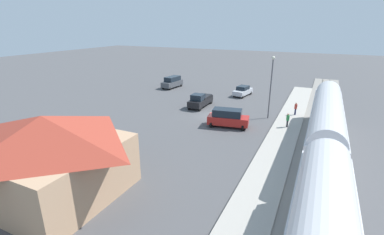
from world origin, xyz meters
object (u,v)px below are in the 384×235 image
(sedan_silver, at_px, (243,91))
(light_pole_near_platform, at_px, (271,80))
(pickup_black, at_px, (200,100))
(pedestrian_waiting_far, at_px, (288,119))
(pedestrian_on_platform, at_px, (296,108))
(suv_red, at_px, (228,118))
(station_building, at_px, (48,154))
(suv_charcoal, at_px, (172,82))

(sedan_silver, xyz_separation_m, light_pole_near_platform, (-6.40, 10.43, 4.22))
(pickup_black, xyz_separation_m, light_pole_near_platform, (-10.36, 0.96, 4.08))
(pedestrian_waiting_far, distance_m, light_pole_near_platform, 5.81)
(sedan_silver, height_order, light_pole_near_platform, light_pole_near_platform)
(pedestrian_on_platform, height_order, pickup_black, pickup_black)
(pickup_black, distance_m, suv_red, 9.14)
(station_building, xyz_separation_m, suv_red, (-7.35, -18.84, -1.96))
(pedestrian_on_platform, height_order, pedestrian_waiting_far, same)
(station_building, height_order, pedestrian_on_platform, station_building)
(station_building, distance_m, light_pole_near_platform, 26.82)
(suv_charcoal, bearing_deg, pickup_black, 136.72)
(station_building, relative_size, pedestrian_on_platform, 6.18)
(pedestrian_waiting_far, height_order, sedan_silver, pedestrian_waiting_far)
(pedestrian_on_platform, height_order, suv_red, suv_red)
(station_building, relative_size, pickup_black, 1.96)
(station_building, relative_size, light_pole_near_platform, 1.29)
(light_pole_near_platform, bearing_deg, pickup_black, -5.30)
(sedan_silver, bearing_deg, suv_charcoal, -1.26)
(pickup_black, bearing_deg, suv_red, 135.46)
(suv_red, distance_m, light_pole_near_platform, 7.75)
(sedan_silver, bearing_deg, pedestrian_on_platform, 138.86)
(sedan_silver, distance_m, suv_red, 16.09)
(pedestrian_on_platform, distance_m, sedan_silver, 12.76)
(suv_charcoal, xyz_separation_m, light_pole_near_platform, (-20.76, 10.75, 3.95))
(pedestrian_waiting_far, xyz_separation_m, pickup_black, (13.22, -4.28, -0.25))
(suv_charcoal, bearing_deg, sedan_silver, 178.74)
(station_building, bearing_deg, suv_charcoal, -74.74)
(pickup_black, xyz_separation_m, sedan_silver, (-3.96, -9.47, -0.15))
(pedestrian_waiting_far, distance_m, suv_charcoal, 27.49)
(sedan_silver, xyz_separation_m, suv_charcoal, (14.36, -0.32, 0.27))
(pedestrian_waiting_far, height_order, light_pole_near_platform, light_pole_near_platform)
(station_building, bearing_deg, pedestrian_waiting_far, -123.84)
(pedestrian_on_platform, relative_size, suv_red, 0.33)
(sedan_silver, relative_size, light_pole_near_platform, 0.58)
(suv_charcoal, bearing_deg, light_pole_near_platform, 152.62)
(pedestrian_on_platform, xyz_separation_m, suv_charcoal, (23.96, -8.70, -0.13))
(station_building, xyz_separation_m, pedestrian_waiting_far, (-14.06, -20.97, -1.83))
(station_building, height_order, sedan_silver, station_building)
(pedestrian_waiting_far, xyz_separation_m, suv_charcoal, (23.62, -14.07, -0.13))
(sedan_silver, relative_size, suv_red, 0.92)
(pedestrian_waiting_far, bearing_deg, suv_red, 17.65)
(pedestrian_on_platform, distance_m, suv_red, 10.29)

